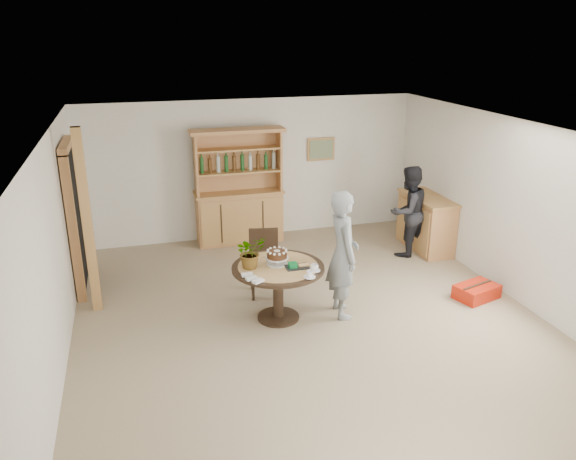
# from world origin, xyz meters

# --- Properties ---
(ground) EXTENTS (7.00, 7.00, 0.00)m
(ground) POSITION_xyz_m (0.00, 0.00, 0.00)
(ground) COLOR tan
(ground) RESTS_ON ground
(room_shell) EXTENTS (6.04, 7.04, 2.52)m
(room_shell) POSITION_xyz_m (0.00, 0.01, 1.74)
(room_shell) COLOR white
(room_shell) RESTS_ON ground
(doorway) EXTENTS (0.13, 1.10, 2.18)m
(doorway) POSITION_xyz_m (-2.93, 2.00, 1.11)
(doorway) COLOR black
(doorway) RESTS_ON ground
(pine_post) EXTENTS (0.12, 0.12, 2.50)m
(pine_post) POSITION_xyz_m (-2.70, 1.20, 1.25)
(pine_post) COLOR #B77C4D
(pine_post) RESTS_ON ground
(hutch) EXTENTS (1.62, 0.54, 2.04)m
(hutch) POSITION_xyz_m (-0.30, 3.24, 0.69)
(hutch) COLOR tan
(hutch) RESTS_ON ground
(sideboard) EXTENTS (0.54, 1.26, 0.94)m
(sideboard) POSITION_xyz_m (2.74, 2.00, 0.47)
(sideboard) COLOR tan
(sideboard) RESTS_ON ground
(dining_table) EXTENTS (1.20, 1.20, 0.76)m
(dining_table) POSITION_xyz_m (-0.38, 0.25, 0.60)
(dining_table) COLOR black
(dining_table) RESTS_ON ground
(dining_chair) EXTENTS (0.49, 0.49, 0.95)m
(dining_chair) POSITION_xyz_m (-0.36, 1.08, 0.54)
(dining_chair) COLOR black
(dining_chair) RESTS_ON ground
(birthday_cake) EXTENTS (0.30, 0.30, 0.20)m
(birthday_cake) POSITION_xyz_m (-0.38, 0.30, 0.88)
(birthday_cake) COLOR white
(birthday_cake) RESTS_ON dining_table
(flower_vase) EXTENTS (0.47, 0.44, 0.42)m
(flower_vase) POSITION_xyz_m (-0.73, 0.30, 0.97)
(flower_vase) COLOR #3F7233
(flower_vase) RESTS_ON dining_table
(gift_tray) EXTENTS (0.30, 0.20, 0.08)m
(gift_tray) POSITION_xyz_m (-0.16, 0.13, 0.79)
(gift_tray) COLOR black
(gift_tray) RESTS_ON dining_table
(coffee_cup_a) EXTENTS (0.15, 0.15, 0.09)m
(coffee_cup_a) POSITION_xyz_m (0.02, -0.03, 0.80)
(coffee_cup_a) COLOR white
(coffee_cup_a) RESTS_ON dining_table
(coffee_cup_b) EXTENTS (0.15, 0.15, 0.08)m
(coffee_cup_b) POSITION_xyz_m (-0.10, -0.20, 0.79)
(coffee_cup_b) COLOR white
(coffee_cup_b) RESTS_ON dining_table
(napkins) EXTENTS (0.24, 0.33, 0.03)m
(napkins) POSITION_xyz_m (-0.79, -0.06, 0.77)
(napkins) COLOR white
(napkins) RESTS_ON dining_table
(teen_boy) EXTENTS (0.46, 0.66, 1.72)m
(teen_boy) POSITION_xyz_m (0.47, 0.15, 0.86)
(teen_boy) COLOR slate
(teen_boy) RESTS_ON ground
(adult_person) EXTENTS (0.90, 0.80, 1.54)m
(adult_person) POSITION_xyz_m (2.29, 1.84, 0.77)
(adult_person) COLOR black
(adult_person) RESTS_ON ground
(red_suitcase) EXTENTS (0.69, 0.56, 0.21)m
(red_suitcase) POSITION_xyz_m (2.50, 0.05, 0.10)
(red_suitcase) COLOR #B81C09
(red_suitcase) RESTS_ON ground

